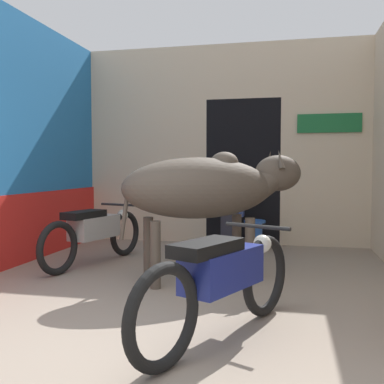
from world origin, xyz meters
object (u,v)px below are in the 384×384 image
object	(u,v)px
motorcycle_far	(94,231)
cow	(209,188)
shopkeeper_seated	(231,208)
motorcycle_near	(222,278)
plastic_stool	(255,234)

from	to	relation	value
motorcycle_far	cow	bearing A→B (deg)	-16.53
cow	shopkeeper_seated	size ratio (longest dim) A/B	1.73
motorcycle_near	plastic_stool	world-z (taller)	motorcycle_near
motorcycle_far	plastic_stool	size ratio (longest dim) A/B	4.13
plastic_stool	motorcycle_far	bearing A→B (deg)	-143.78
cow	shopkeeper_seated	xyz separation A→B (m)	(0.01, 1.85, -0.38)
cow	shopkeeper_seated	bearing A→B (deg)	89.77
motorcycle_near	motorcycle_far	bearing A→B (deg)	132.69
cow	motorcycle_far	distance (m)	1.74
plastic_stool	shopkeeper_seated	bearing A→B (deg)	-176.31
motorcycle_far	plastic_stool	xyz separation A→B (m)	(1.93, 1.41, -0.18)
motorcycle_far	plastic_stool	distance (m)	2.39
shopkeeper_seated	plastic_stool	distance (m)	0.53
shopkeeper_seated	plastic_stool	xyz separation A→B (m)	(0.35, 0.02, -0.39)
cow	shopkeeper_seated	world-z (taller)	cow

